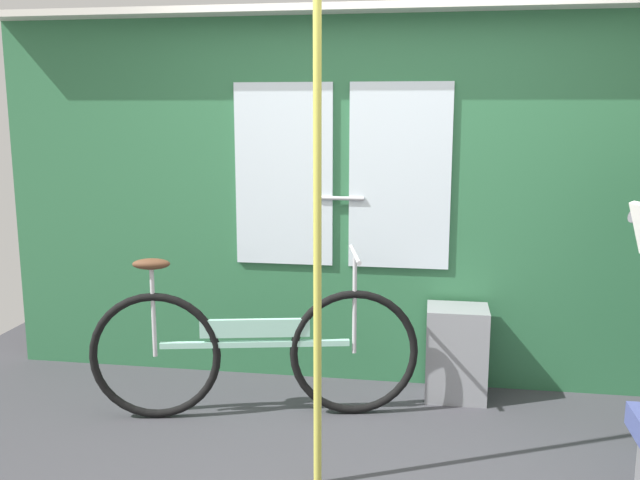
{
  "coord_description": "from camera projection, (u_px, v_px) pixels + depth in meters",
  "views": [
    {
      "loc": [
        0.35,
        -2.98,
        1.69
      ],
      "look_at": [
        -0.24,
        0.64,
        1.0
      ],
      "focal_mm": 39.59,
      "sensor_mm": 36.0,
      "label": 1
    }
  ],
  "objects": [
    {
      "name": "bicycle_near_door",
      "position": [
        254.0,
        350.0,
        3.86
      ],
      "size": [
        1.77,
        0.54,
        0.92
      ],
      "rotation": [
        0.0,
        0.0,
        0.21
      ],
      "color": "black",
      "rests_on": "ground_plane"
    },
    {
      "name": "trash_bin_by_wall",
      "position": [
        456.0,
        353.0,
        4.13
      ],
      "size": [
        0.35,
        0.28,
        0.55
      ],
      "primitive_type": "cube",
      "color": "gray",
      "rests_on": "ground_plane"
    },
    {
      "name": "train_door_wall",
      "position": [
        374.0,
        193.0,
        4.25
      ],
      "size": [
        4.69,
        0.28,
        2.26
      ],
      "color": "#2D6B42",
      "rests_on": "ground_plane"
    },
    {
      "name": "handrail_pole",
      "position": [
        317.0,
        245.0,
        3.01
      ],
      "size": [
        0.04,
        0.04,
        2.22
      ],
      "primitive_type": "cylinder",
      "color": "#C6C14C",
      "rests_on": "ground_plane"
    }
  ]
}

